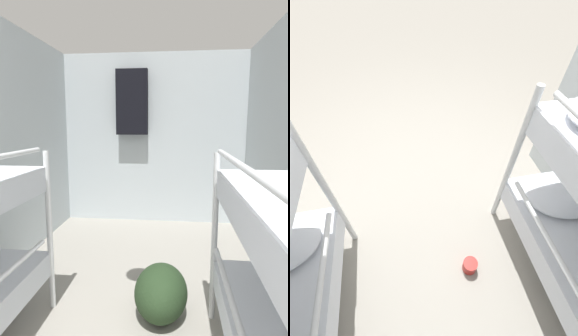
{
  "view_description": "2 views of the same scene",
  "coord_description": "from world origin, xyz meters",
  "views": [
    {
      "loc": [
        0.35,
        0.35,
        1.46
      ],
      "look_at": [
        -0.05,
        3.91,
        0.92
      ],
      "focal_mm": 32.0,
      "sensor_mm": 36.0,
      "label": 1
    },
    {
      "loc": [
        0.13,
        1.53,
        1.83
      ],
      "look_at": [
        -0.03,
        0.75,
        0.94
      ],
      "focal_mm": 24.0,
      "sensor_mm": 36.0,
      "label": 2
    }
  ],
  "objects": [
    {
      "name": "tin_can",
      "position": [
        -0.26,
        1.01,
        0.05
      ],
      "size": [
        0.11,
        0.11,
        0.11
      ],
      "color": "#AD231E",
      "rests_on": "ground_plane"
    },
    {
      "name": "ground_plane",
      "position": [
        0.0,
        0.0,
        0.0
      ],
      "size": [
        20.0,
        20.0,
        0.0
      ],
      "primitive_type": "plane",
      "color": "gray"
    }
  ]
}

